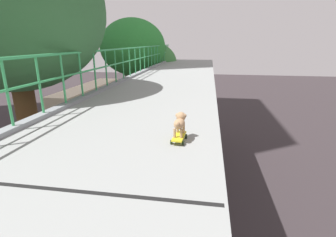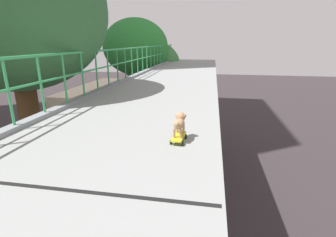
# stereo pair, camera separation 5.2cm
# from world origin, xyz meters

# --- Properties ---
(car_yellow_cab_fifth) EXTENTS (1.86, 4.09, 1.45)m
(car_yellow_cab_fifth) POSITION_xyz_m (-5.20, 7.42, 0.61)
(car_yellow_cab_fifth) COLOR yellow
(car_yellow_cab_fifth) RESTS_ON ground
(car_green_sixth) EXTENTS (1.81, 4.24, 1.42)m
(car_green_sixth) POSITION_xyz_m (-8.90, 10.71, 0.70)
(car_green_sixth) COLOR #197134
(car_green_sixth) RESTS_ON ground
(city_bus) EXTENTS (2.49, 11.30, 3.09)m
(city_bus) POSITION_xyz_m (-9.18, 22.93, 1.76)
(city_bus) COLOR beige
(city_bus) RESTS_ON ground
(roadside_tree_mid) EXTENTS (4.87, 4.87, 10.24)m
(roadside_tree_mid) POSITION_xyz_m (-2.30, 5.59, 8.05)
(roadside_tree_mid) COLOR brown
(roadside_tree_mid) RESTS_ON ground
(roadside_tree_far) EXTENTS (4.27, 4.27, 8.88)m
(roadside_tree_far) POSITION_xyz_m (-2.19, 15.99, 7.00)
(roadside_tree_far) COLOR #523827
(roadside_tree_far) RESTS_ON ground
(roadside_tree_farthest) EXTENTS (4.40, 4.40, 7.47)m
(roadside_tree_farthest) POSITION_xyz_m (-1.80, 18.53, 5.80)
(roadside_tree_farthest) COLOR brown
(roadside_tree_farthest) RESTS_ON ground
(toy_skateboard) EXTENTS (0.21, 0.42, 0.09)m
(toy_skateboard) POSITION_xyz_m (2.45, 2.72, 6.08)
(toy_skateboard) COLOR gold
(toy_skateboard) RESTS_ON overpass_deck
(small_dog) EXTENTS (0.18, 0.41, 0.31)m
(small_dog) POSITION_xyz_m (2.46, 2.77, 6.29)
(small_dog) COLOR #A6805A
(small_dog) RESTS_ON toy_skateboard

